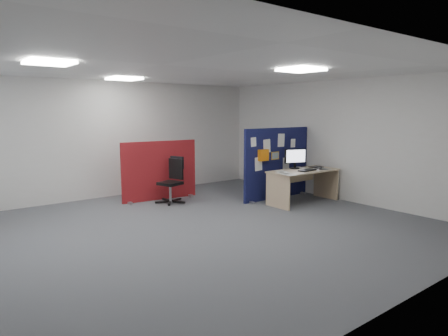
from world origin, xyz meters
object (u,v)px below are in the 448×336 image
navy_divider (276,163)px  red_divider (160,171)px  main_desk (302,178)px  monitor_main (295,158)px  office_chair (173,177)px

navy_divider → red_divider: navy_divider is taller
navy_divider → red_divider: (-2.20, 1.52, -0.16)m
main_desk → red_divider: size_ratio=0.92×
monitor_main → red_divider: 3.06m
navy_divider → monitor_main: (0.13, -0.45, 0.16)m
navy_divider → monitor_main: size_ratio=4.03×
monitor_main → red_divider: red_divider is taller
main_desk → office_chair: (-2.22, 1.76, 0.01)m
monitor_main → office_chair: bearing=164.5°
navy_divider → red_divider: 2.68m
main_desk → office_chair: 2.83m
main_desk → red_divider: red_divider is taller
main_desk → red_divider: bearing=136.5°
monitor_main → office_chair: size_ratio=0.49×
main_desk → monitor_main: (0.01, 0.22, 0.42)m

